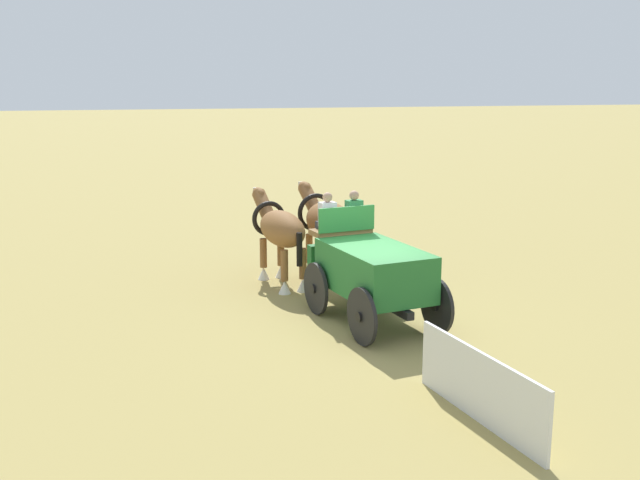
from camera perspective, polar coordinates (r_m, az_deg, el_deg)
name	(u,v)px	position (r m, az deg, el deg)	size (l,w,h in m)	color
ground_plane	(374,323)	(16.26, 4.03, -6.20)	(220.00, 220.00, 0.00)	#9E8C4C
show_wagon	(370,269)	(16.09, 3.79, -2.18)	(5.70, 2.37, 2.59)	#236B2D
draft_horse_near	(280,230)	(18.91, -3.01, 0.74)	(3.09, 1.24, 2.25)	brown
draft_horse_off	(328,223)	(19.38, 0.59, 1.26)	(3.02, 1.34, 2.33)	brown
sponsor_banner	(480,387)	(11.88, 11.85, -10.69)	(3.20, 0.06, 1.10)	silver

